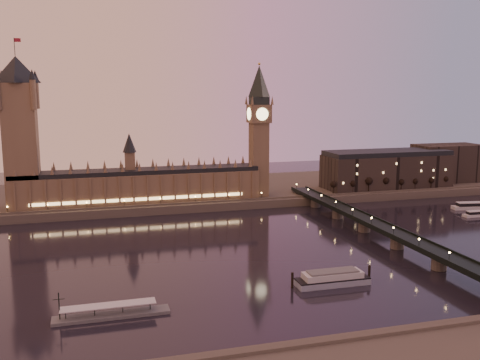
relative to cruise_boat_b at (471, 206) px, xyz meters
name	(u,v)px	position (x,y,z in m)	size (l,w,h in m)	color
ground	(233,252)	(-202.50, -55.85, -2.33)	(700.00, 700.00, 0.00)	black
far_embankment	(217,191)	(-172.50, 109.15, 0.67)	(560.00, 130.00, 6.00)	#423D35
palace_of_westminster	(139,182)	(-242.63, 65.14, 19.37)	(180.00, 26.62, 52.00)	brown
victoria_tower	(20,124)	(-322.50, 65.15, 63.45)	(31.68, 31.68, 118.00)	brown
big_ben	(259,123)	(-148.51, 65.14, 61.62)	(17.68, 17.68, 104.00)	brown
westminster_bridge	(379,231)	(-110.89, -55.85, 3.18)	(13.20, 260.00, 15.30)	black
city_block	(407,167)	(-7.56, 75.08, 19.91)	(155.00, 45.00, 34.00)	black
bare_tree_0	(334,185)	(-88.50, 53.15, 11.60)	(5.24, 5.24, 10.66)	black
bare_tree_1	(351,184)	(-73.26, 53.15, 11.60)	(5.24, 5.24, 10.66)	black
bare_tree_2	(368,183)	(-58.02, 53.15, 11.60)	(5.24, 5.24, 10.66)	black
bare_tree_3	(385,182)	(-42.78, 53.15, 11.60)	(5.24, 5.24, 10.66)	black
bare_tree_4	(401,181)	(-27.54, 53.15, 11.60)	(5.24, 5.24, 10.66)	black
bare_tree_5	(417,180)	(-12.30, 53.15, 11.60)	(5.24, 5.24, 10.66)	black
bare_tree_6	(432,180)	(2.94, 53.15, 11.60)	(5.24, 5.24, 10.66)	black
bare_tree_7	(448,179)	(18.18, 53.15, 11.60)	(5.24, 5.24, 10.66)	black
cruise_boat_b	(471,206)	(0.00, 0.00, 0.00)	(29.45, 11.54, 5.30)	silver
cruise_boat_c	(477,214)	(-12.38, -21.73, -0.49)	(21.09, 6.21, 4.19)	silver
moored_barge	(332,278)	(-171.43, -117.76, 0.76)	(40.03, 10.07, 7.34)	#8692AB
pontoon_pier	(111,314)	(-271.70, -126.11, -1.02)	(45.74, 7.62, 12.20)	#595B5E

